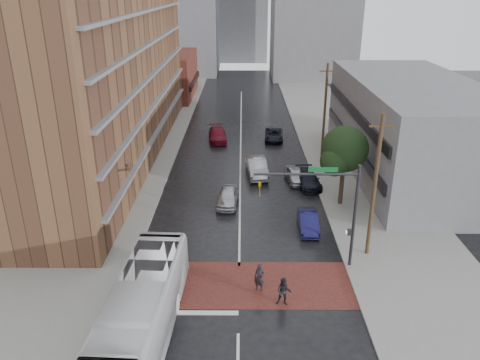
{
  "coord_description": "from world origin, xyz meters",
  "views": [
    {
      "loc": [
        0.21,
        -23.89,
        17.21
      ],
      "look_at": [
        0.02,
        8.99,
        3.5
      ],
      "focal_mm": 35.0,
      "sensor_mm": 36.0,
      "label": 1
    }
  ],
  "objects_px": {
    "car_parked_mid": "(308,179)",
    "car_travel_b": "(257,167)",
    "transit_bus": "(141,313)",
    "pedestrian_a": "(259,278)",
    "car_parked_near": "(308,222)",
    "car_travel_a": "(228,197)",
    "suv_travel": "(274,135)",
    "pedestrian_b": "(284,292)",
    "car_parked_far": "(295,175)",
    "car_travel_c": "(218,135)"
  },
  "relations": [
    {
      "from": "car_travel_c",
      "to": "car_travel_a",
      "type": "bearing_deg",
      "value": -90.55
    },
    {
      "from": "car_travel_c",
      "to": "car_parked_mid",
      "type": "height_order",
      "value": "car_travel_c"
    },
    {
      "from": "transit_bus",
      "to": "pedestrian_b",
      "type": "relative_size",
      "value": 6.99
    },
    {
      "from": "car_travel_a",
      "to": "car_travel_c",
      "type": "distance_m",
      "value": 17.72
    },
    {
      "from": "car_travel_c",
      "to": "suv_travel",
      "type": "xyz_separation_m",
      "value": [
        6.76,
        0.38,
        -0.09
      ]
    },
    {
      "from": "suv_travel",
      "to": "car_parked_near",
      "type": "distance_m",
      "value": 22.43
    },
    {
      "from": "pedestrian_a",
      "to": "car_travel_b",
      "type": "bearing_deg",
      "value": 109.46
    },
    {
      "from": "car_travel_b",
      "to": "car_parked_near",
      "type": "xyz_separation_m",
      "value": [
        3.58,
        -11.0,
        -0.19
      ]
    },
    {
      "from": "car_travel_c",
      "to": "car_parked_near",
      "type": "relative_size",
      "value": 1.26
    },
    {
      "from": "car_travel_a",
      "to": "car_travel_c",
      "type": "bearing_deg",
      "value": 100.66
    },
    {
      "from": "transit_bus",
      "to": "car_parked_far",
      "type": "relative_size",
      "value": 3.16
    },
    {
      "from": "car_travel_b",
      "to": "suv_travel",
      "type": "height_order",
      "value": "car_travel_b"
    },
    {
      "from": "car_travel_a",
      "to": "car_travel_b",
      "type": "distance_m",
      "value": 7.12
    },
    {
      "from": "car_parked_near",
      "to": "car_parked_mid",
      "type": "distance_m",
      "value": 8.45
    },
    {
      "from": "car_travel_a",
      "to": "suv_travel",
      "type": "relative_size",
      "value": 0.91
    },
    {
      "from": "car_travel_a",
      "to": "car_travel_b",
      "type": "relative_size",
      "value": 0.82
    },
    {
      "from": "pedestrian_b",
      "to": "car_parked_mid",
      "type": "height_order",
      "value": "pedestrian_b"
    },
    {
      "from": "car_parked_mid",
      "to": "car_travel_b",
      "type": "bearing_deg",
      "value": 145.64
    },
    {
      "from": "transit_bus",
      "to": "pedestrian_a",
      "type": "bearing_deg",
      "value": 37.59
    },
    {
      "from": "car_travel_b",
      "to": "car_travel_c",
      "type": "bearing_deg",
      "value": 106.08
    },
    {
      "from": "pedestrian_a",
      "to": "car_travel_a",
      "type": "xyz_separation_m",
      "value": [
        -2.27,
        12.15,
        -0.2
      ]
    },
    {
      "from": "transit_bus",
      "to": "pedestrian_b",
      "type": "bearing_deg",
      "value": 24.14
    },
    {
      "from": "pedestrian_a",
      "to": "car_travel_a",
      "type": "relative_size",
      "value": 0.44
    },
    {
      "from": "transit_bus",
      "to": "car_parked_far",
      "type": "height_order",
      "value": "transit_bus"
    },
    {
      "from": "car_travel_a",
      "to": "car_travel_b",
      "type": "bearing_deg",
      "value": 73.23
    },
    {
      "from": "pedestrian_b",
      "to": "suv_travel",
      "type": "relative_size",
      "value": 0.39
    },
    {
      "from": "pedestrian_a",
      "to": "car_parked_far",
      "type": "bearing_deg",
      "value": 97.6
    },
    {
      "from": "pedestrian_a",
      "to": "suv_travel",
      "type": "height_order",
      "value": "pedestrian_a"
    },
    {
      "from": "transit_bus",
      "to": "car_travel_a",
      "type": "bearing_deg",
      "value": 79.23
    },
    {
      "from": "pedestrian_b",
      "to": "car_parked_mid",
      "type": "distance_m",
      "value": 17.89
    },
    {
      "from": "transit_bus",
      "to": "pedestrian_a",
      "type": "height_order",
      "value": "transit_bus"
    },
    {
      "from": "car_travel_c",
      "to": "pedestrian_b",
      "type": "bearing_deg",
      "value": -86.42
    },
    {
      "from": "car_parked_mid",
      "to": "car_parked_far",
      "type": "height_order",
      "value": "car_parked_far"
    },
    {
      "from": "car_travel_a",
      "to": "car_parked_near",
      "type": "height_order",
      "value": "car_travel_a"
    },
    {
      "from": "car_travel_b",
      "to": "car_parked_far",
      "type": "distance_m",
      "value": 3.94
    },
    {
      "from": "car_parked_near",
      "to": "car_parked_far",
      "type": "xyz_separation_m",
      "value": [
        0.0,
        9.38,
        0.01
      ]
    },
    {
      "from": "transit_bus",
      "to": "pedestrian_a",
      "type": "distance_m",
      "value": 7.63
    },
    {
      "from": "suv_travel",
      "to": "car_parked_far",
      "type": "distance_m",
      "value": 13.07
    },
    {
      "from": "car_parked_far",
      "to": "transit_bus",
      "type": "bearing_deg",
      "value": -123.15
    },
    {
      "from": "transit_bus",
      "to": "car_parked_near",
      "type": "distance_m",
      "value": 15.85
    },
    {
      "from": "pedestrian_a",
      "to": "car_travel_c",
      "type": "bearing_deg",
      "value": 118.28
    },
    {
      "from": "pedestrian_b",
      "to": "transit_bus",
      "type": "bearing_deg",
      "value": -150.52
    },
    {
      "from": "transit_bus",
      "to": "car_parked_far",
      "type": "xyz_separation_m",
      "value": [
        10.18,
        21.48,
        -1.06
      ]
    },
    {
      "from": "transit_bus",
      "to": "car_travel_c",
      "type": "bearing_deg",
      "value": 89.03
    },
    {
      "from": "car_travel_b",
      "to": "car_parked_mid",
      "type": "xyz_separation_m",
      "value": [
        4.68,
        -2.62,
        -0.18
      ]
    },
    {
      "from": "car_travel_b",
      "to": "car_travel_a",
      "type": "bearing_deg",
      "value": -117.41
    },
    {
      "from": "car_travel_c",
      "to": "car_parked_near",
      "type": "xyz_separation_m",
      "value": [
        7.98,
        -22.02,
        -0.07
      ]
    },
    {
      "from": "car_parked_far",
      "to": "suv_travel",
      "type": "bearing_deg",
      "value": 87.56
    },
    {
      "from": "transit_bus",
      "to": "car_travel_c",
      "type": "distance_m",
      "value": 34.2
    },
    {
      "from": "suv_travel",
      "to": "car_parked_far",
      "type": "height_order",
      "value": "car_parked_far"
    }
  ]
}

